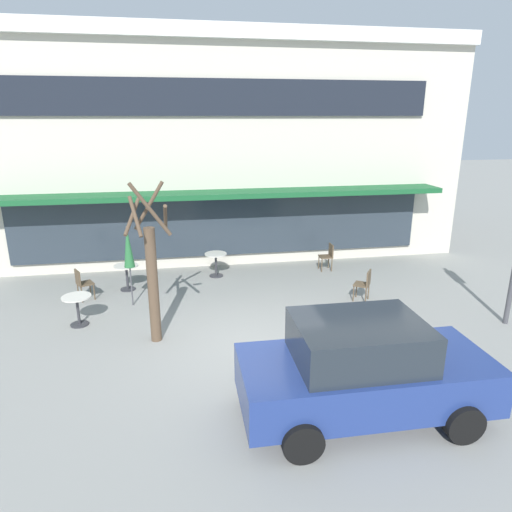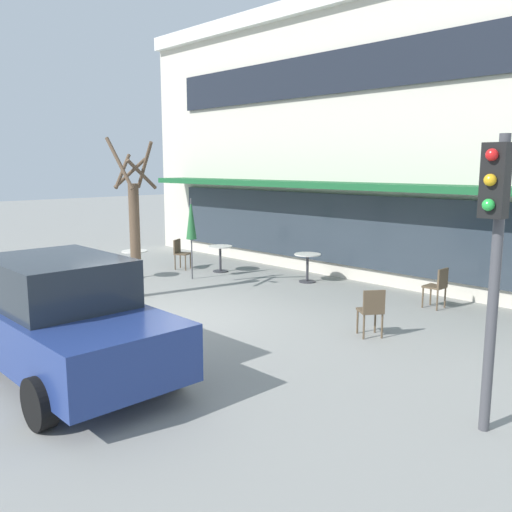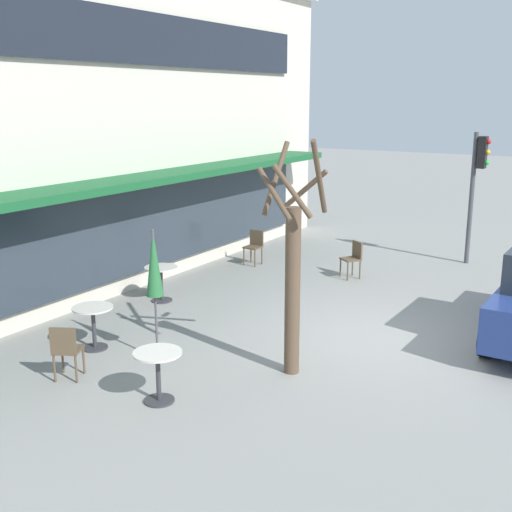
{
  "view_description": "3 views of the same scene",
  "coord_description": "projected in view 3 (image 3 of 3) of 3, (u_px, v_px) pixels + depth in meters",
  "views": [
    {
      "loc": [
        -1.52,
        -8.91,
        4.93
      ],
      "look_at": [
        0.63,
        3.31,
        1.11
      ],
      "focal_mm": 32.0,
      "sensor_mm": 36.0,
      "label": 1
    },
    {
      "loc": [
        8.78,
        -5.85,
        3.06
      ],
      "look_at": [
        -0.53,
        3.17,
        0.89
      ],
      "focal_mm": 38.0,
      "sensor_mm": 36.0,
      "label": 2
    },
    {
      "loc": [
        -10.47,
        -3.7,
        4.24
      ],
      "look_at": [
        0.03,
        2.79,
        1.19
      ],
      "focal_mm": 45.0,
      "sensor_mm": 36.0,
      "label": 3
    }
  ],
  "objects": [
    {
      "name": "cafe_chair_0",
      "position": [
        254.0,
        245.0,
        16.67
      ],
      "size": [
        0.4,
        0.4,
        0.89
      ],
      "color": "brown",
      "rests_on": "ground"
    },
    {
      "name": "cafe_table_streetside",
      "position": [
        93.0,
        320.0,
        11.03
      ],
      "size": [
        0.7,
        0.7,
        0.76
      ],
      "color": "#333338",
      "rests_on": "ground"
    },
    {
      "name": "traffic_light_pole",
      "position": [
        477.0,
        176.0,
        16.32
      ],
      "size": [
        0.26,
        0.44,
        3.4
      ],
      "color": "#47474C",
      "rests_on": "ground"
    },
    {
      "name": "cafe_table_by_tree",
      "position": [
        161.0,
        278.0,
        13.62
      ],
      "size": [
        0.7,
        0.7,
        0.76
      ],
      "color": "#333338",
      "rests_on": "ground"
    },
    {
      "name": "building_facade",
      "position": [
        7.0,
        116.0,
        15.73
      ],
      "size": [
        16.98,
        9.1,
        7.61
      ],
      "color": "beige",
      "rests_on": "ground"
    },
    {
      "name": "street_tree",
      "position": [
        293.0,
        273.0,
        9.8
      ],
      "size": [
        1.02,
        1.01,
        3.69
      ],
      "color": "brown",
      "rests_on": "ground"
    },
    {
      "name": "cafe_chair_1",
      "position": [
        353.0,
        257.0,
        15.4
      ],
      "size": [
        0.56,
        0.56,
        0.89
      ],
      "color": "brown",
      "rests_on": "ground"
    },
    {
      "name": "cafe_chair_2",
      "position": [
        66.0,
        348.0,
        9.78
      ],
      "size": [
        0.54,
        0.54,
        0.89
      ],
      "color": "brown",
      "rests_on": "ground"
    },
    {
      "name": "cafe_table_near_wall",
      "position": [
        158.0,
        368.0,
        9.09
      ],
      "size": [
        0.7,
        0.7,
        0.76
      ],
      "color": "#333338",
      "rests_on": "ground"
    },
    {
      "name": "ground_plane",
      "position": [
        387.0,
        340.0,
        11.55
      ],
      "size": [
        80.0,
        80.0,
        0.0
      ],
      "primitive_type": "plane",
      "color": "gray"
    },
    {
      "name": "patio_umbrella_green_folded",
      "position": [
        154.0,
        264.0,
        10.34
      ],
      "size": [
        0.28,
        0.28,
        2.2
      ],
      "color": "#4C4C51",
      "rests_on": "ground"
    }
  ]
}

